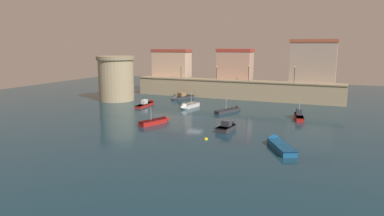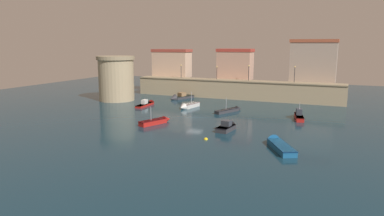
# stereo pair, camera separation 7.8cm
# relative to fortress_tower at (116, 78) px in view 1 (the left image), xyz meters

# --- Properties ---
(ground_plane) EXTENTS (128.67, 128.67, 0.00)m
(ground_plane) POSITION_rel_fortress_tower_xyz_m (23.37, -10.46, -4.97)
(ground_plane) COLOR #112D3D
(quay_wall) EXTENTS (48.00, 3.97, 4.30)m
(quay_wall) POSITION_rel_fortress_tower_xyz_m (23.37, 12.82, -2.82)
(quay_wall) COLOR tan
(quay_wall) RESTS_ON ground
(old_town_backdrop) EXTENTS (44.46, 5.59, 9.40)m
(old_town_backdrop) POSITION_rel_fortress_tower_xyz_m (26.18, 17.02, 3.23)
(old_town_backdrop) COLOR #D1AC90
(old_town_backdrop) RESTS_ON ground
(fortress_tower) EXTENTS (8.35, 8.35, 9.83)m
(fortress_tower) POSITION_rel_fortress_tower_xyz_m (0.00, 0.00, 0.00)
(fortress_tower) COLOR tan
(fortress_tower) RESTS_ON ground
(quay_lamp_0) EXTENTS (0.32, 0.32, 3.23)m
(quay_lamp_0) POSITION_rel_fortress_tower_xyz_m (9.91, 12.82, 1.48)
(quay_lamp_0) COLOR black
(quay_lamp_0) RESTS_ON quay_wall
(quay_lamp_1) EXTENTS (0.32, 0.32, 3.04)m
(quay_lamp_1) POSITION_rel_fortress_tower_xyz_m (19.10, 12.82, 1.38)
(quay_lamp_1) COLOR black
(quay_lamp_1) RESTS_ON quay_wall
(quay_lamp_2) EXTENTS (0.32, 0.32, 3.50)m
(quay_lamp_2) POSITION_rel_fortress_tower_xyz_m (26.68, 12.82, 1.65)
(quay_lamp_2) COLOR black
(quay_lamp_2) RESTS_ON quay_wall
(quay_lamp_3) EXTENTS (0.32, 0.32, 3.51)m
(quay_lamp_3) POSITION_rel_fortress_tower_xyz_m (36.67, 12.82, 1.65)
(quay_lamp_3) COLOR black
(quay_lamp_3) RESTS_ON quay_wall
(moored_boat_0) EXTENTS (2.50, 6.86, 3.13)m
(moored_boat_0) POSITION_rel_fortress_tower_xyz_m (39.82, -4.18, -4.44)
(moored_boat_0) COLOR red
(moored_boat_0) RESTS_ON ground
(moored_boat_1) EXTENTS (1.69, 7.39, 1.70)m
(moored_boat_1) POSITION_rel_fortress_tower_xyz_m (9.50, -2.98, -4.63)
(moored_boat_1) COLOR red
(moored_boat_1) RESTS_ON ground
(moored_boat_2) EXTENTS (3.36, 6.10, 3.09)m
(moored_boat_2) POSITION_rel_fortress_tower_xyz_m (19.71, -17.29, -4.57)
(moored_boat_2) COLOR red
(moored_boat_2) RESTS_ON ground
(moored_boat_3) EXTENTS (4.19, 6.82, 2.00)m
(moored_boat_3) POSITION_rel_fortress_tower_xyz_m (12.06, 7.30, -4.56)
(moored_boat_3) COLOR #333338
(moored_boat_3) RESTS_ON ground
(moored_boat_4) EXTENTS (2.13, 4.80, 1.98)m
(moored_boat_4) POSITION_rel_fortress_tower_xyz_m (31.28, -16.80, -4.49)
(moored_boat_4) COLOR #333338
(moored_boat_4) RESTS_ON ground
(moored_boat_5) EXTENTS (4.96, 7.30, 1.60)m
(moored_boat_5) POSITION_rel_fortress_tower_xyz_m (39.68, -23.05, -4.59)
(moored_boat_5) COLOR #195689
(moored_boat_5) RESTS_ON ground
(moored_boat_6) EXTENTS (3.75, 7.00, 3.06)m
(moored_boat_6) POSITION_rel_fortress_tower_xyz_m (27.40, -3.09, -4.65)
(moored_boat_6) COLOR #333338
(moored_boat_6) RESTS_ON ground
(moored_boat_7) EXTENTS (2.48, 5.91, 3.45)m
(moored_boat_7) POSITION_rel_fortress_tower_xyz_m (18.63, -2.63, -4.53)
(moored_boat_7) COLOR silver
(moored_boat_7) RESTS_ON ground
(mooring_buoy_0) EXTENTS (0.54, 0.54, 0.54)m
(mooring_buoy_0) POSITION_rel_fortress_tower_xyz_m (30.25, -23.11, -4.97)
(mooring_buoy_0) COLOR yellow
(mooring_buoy_0) RESTS_ON ground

